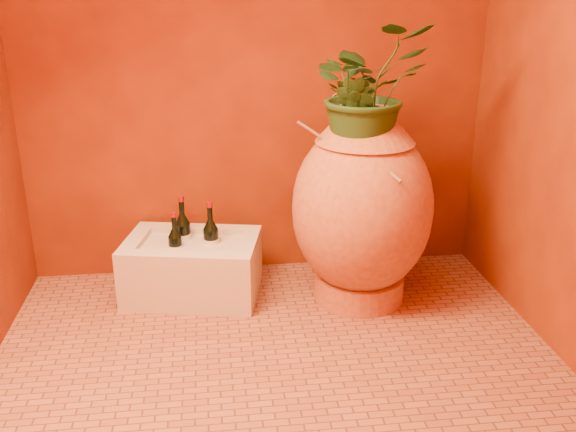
{
  "coord_description": "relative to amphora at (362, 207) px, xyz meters",
  "views": [
    {
      "loc": [
        -0.26,
        -2.42,
        1.58
      ],
      "look_at": [
        0.09,
        0.35,
        0.54
      ],
      "focal_mm": 40.0,
      "sensor_mm": 36.0,
      "label": 1
    }
  ],
  "objects": [
    {
      "name": "plant_main",
      "position": [
        -0.01,
        -0.01,
        0.59
      ],
      "size": [
        0.68,
        0.63,
        0.62
      ],
      "primitive_type": "imported",
      "rotation": [
        0.0,
        0.0,
        0.31
      ],
      "color": "#1D4117",
      "rests_on": "amphora"
    },
    {
      "name": "plant_side",
      "position": [
        -0.07,
        -0.04,
        0.46
      ],
      "size": [
        0.28,
        0.29,
        0.41
      ],
      "primitive_type": "imported",
      "rotation": [
        0.0,
        0.0,
        -0.94
      ],
      "color": "#1D4117",
      "rests_on": "amphora"
    },
    {
      "name": "wine_bottle_b",
      "position": [
        -0.76,
        0.16,
        -0.21
      ],
      "size": [
        0.08,
        0.08,
        0.33
      ],
      "color": "black",
      "rests_on": "stone_basin"
    },
    {
      "name": "wine_bottle_a",
      "position": [
        -0.91,
        0.24,
        -0.21
      ],
      "size": [
        0.08,
        0.08,
        0.35
      ],
      "color": "black",
      "rests_on": "stone_basin"
    },
    {
      "name": "wall_tap",
      "position": [
        -0.06,
        0.37,
        0.43
      ],
      "size": [
        0.08,
        0.17,
        0.18
      ],
      "color": "olive",
      "rests_on": "wall_back"
    },
    {
      "name": "wall_back",
      "position": [
        -0.49,
        0.47,
        0.75
      ],
      "size": [
        2.5,
        0.02,
        2.5
      ],
      "primitive_type": "cube",
      "color": "#5B1C05",
      "rests_on": "ground"
    },
    {
      "name": "stone_basin",
      "position": [
        -0.86,
        0.15,
        -0.35
      ],
      "size": [
        0.76,
        0.6,
        0.32
      ],
      "rotation": [
        0.0,
        0.0,
        -0.21
      ],
      "color": "beige",
      "rests_on": "floor"
    },
    {
      "name": "floor",
      "position": [
        -0.49,
        -0.53,
        -0.5
      ],
      "size": [
        2.5,
        2.5,
        0.0
      ],
      "primitive_type": "plane",
      "color": "brown",
      "rests_on": "ground"
    },
    {
      "name": "wine_bottle_c",
      "position": [
        -0.94,
        0.13,
        -0.22
      ],
      "size": [
        0.07,
        0.07,
        0.3
      ],
      "color": "black",
      "rests_on": "stone_basin"
    },
    {
      "name": "amphora",
      "position": [
        0.0,
        0.0,
        0.0
      ],
      "size": [
        0.8,
        0.8,
        1.01
      ],
      "rotation": [
        0.0,
        0.0,
        0.14
      ],
      "color": "#C07336",
      "rests_on": "floor"
    }
  ]
}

